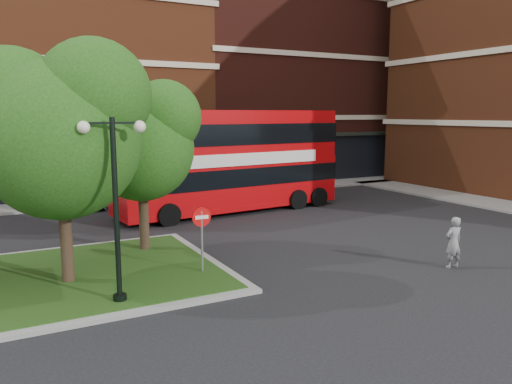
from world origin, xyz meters
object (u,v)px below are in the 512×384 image
woman (453,242)px  car_white (282,181)px  car_silver (125,194)px  bus (231,154)px

woman → car_white: woman is taller
car_silver → car_white: size_ratio=0.86×
bus → car_silver: size_ratio=3.02×
bus → car_silver: bus is taller
car_white → woman: bearing=172.1°
bus → car_white: (5.47, 3.90, -2.24)m
woman → bus: bearing=-73.3°
bus → woman: 12.66m
bus → woman: bearing=-84.4°
car_silver → car_white: 10.09m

